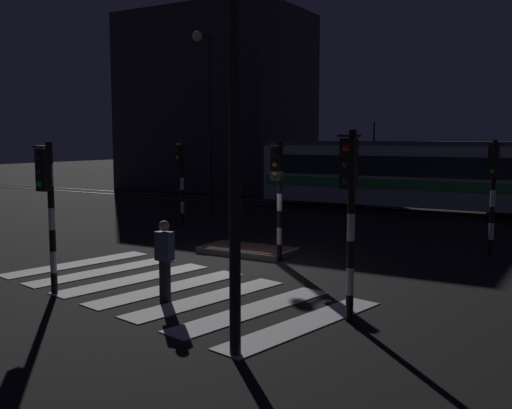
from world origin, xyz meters
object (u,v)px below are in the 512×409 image
at_px(traffic_light_corner_far_right, 493,180).
at_px(pedestrian_waiting_at_kerb, 165,261).
at_px(street_lamp_near_kerb, 225,54).
at_px(street_lamp_trackside_left, 207,102).
at_px(tram, 421,175).
at_px(traffic_light_kerb_mid_left, 47,195).
at_px(traffic_light_corner_near_right, 350,197).
at_px(traffic_light_median_centre, 278,183).
at_px(traffic_light_corner_far_left, 181,170).

distance_m(traffic_light_corner_far_right, pedestrian_waiting_at_kerb, 9.97).
xyz_separation_m(traffic_light_corner_far_right, street_lamp_near_kerb, (-2.13, -10.57, 2.39)).
xyz_separation_m(street_lamp_trackside_left, tram, (8.05, 5.40, -3.21)).
height_order(traffic_light_kerb_mid_left, tram, tram).
xyz_separation_m(traffic_light_kerb_mid_left, traffic_light_corner_near_right, (6.27, 1.47, 0.14)).
bearing_deg(tram, pedestrian_waiting_at_kerb, -91.72).
bearing_deg(street_lamp_trackside_left, traffic_light_corner_far_right, -16.43).
bearing_deg(traffic_light_corner_near_right, traffic_light_kerb_mid_left, -166.83).
distance_m(street_lamp_near_kerb, tram, 20.01).
bearing_deg(traffic_light_corner_far_right, street_lamp_near_kerb, -101.39).
distance_m(street_lamp_trackside_left, pedestrian_waiting_at_kerb, 14.91).
bearing_deg(traffic_light_kerb_mid_left, traffic_light_median_centre, 65.15).
xyz_separation_m(traffic_light_corner_near_right, street_lamp_near_kerb, (-0.90, -2.69, 2.26)).
height_order(street_lamp_trackside_left, tram, street_lamp_trackside_left).
xyz_separation_m(traffic_light_corner_far_right, traffic_light_corner_near_right, (-1.23, -7.88, 0.13)).
bearing_deg(traffic_light_corner_near_right, pedestrian_waiting_at_kerb, -170.44).
height_order(traffic_light_kerb_mid_left, traffic_light_corner_far_right, traffic_light_corner_far_right).
height_order(traffic_light_corner_far_right, street_lamp_trackside_left, street_lamp_trackside_left).
height_order(tram, pedestrian_waiting_at_kerb, tram).
bearing_deg(tram, traffic_light_corner_far_left, -128.34).
bearing_deg(street_lamp_near_kerb, street_lamp_trackside_left, 126.11).
bearing_deg(traffic_light_corner_far_left, traffic_light_kerb_mid_left, -67.88).
bearing_deg(traffic_light_corner_far_left, pedestrian_waiting_at_kerb, -54.00).
bearing_deg(street_lamp_trackside_left, pedestrian_waiting_at_kerb, -58.36).
xyz_separation_m(tram, pedestrian_waiting_at_kerb, (-0.53, -17.61, -0.87)).
distance_m(traffic_light_kerb_mid_left, traffic_light_corner_far_right, 11.98).
bearing_deg(street_lamp_near_kerb, tram, 96.83).
bearing_deg(street_lamp_near_kerb, traffic_light_kerb_mid_left, 167.16).
relative_size(traffic_light_median_centre, street_lamp_trackside_left, 0.42).
xyz_separation_m(traffic_light_corner_near_right, tram, (-3.26, 16.97, -0.59)).
xyz_separation_m(traffic_light_median_centre, traffic_light_kerb_mid_left, (-2.58, -5.57, 0.02)).
height_order(street_lamp_near_kerb, street_lamp_trackside_left, street_lamp_trackside_left).
bearing_deg(traffic_light_median_centre, pedestrian_waiting_at_kerb, -91.10).
height_order(traffic_light_kerb_mid_left, traffic_light_corner_far_left, traffic_light_kerb_mid_left).
relative_size(traffic_light_median_centre, traffic_light_corner_far_left, 1.01).
relative_size(traffic_light_corner_far_left, tram, 0.21).
distance_m(traffic_light_corner_far_right, street_lamp_near_kerb, 11.04).
relative_size(traffic_light_kerb_mid_left, street_lamp_near_kerb, 0.46).
distance_m(traffic_light_kerb_mid_left, traffic_light_corner_far_left, 10.43).
bearing_deg(street_lamp_trackside_left, traffic_light_corner_near_right, -45.66).
relative_size(traffic_light_corner_far_right, traffic_light_corner_near_right, 0.94).
bearing_deg(street_lamp_trackside_left, traffic_light_kerb_mid_left, -68.89).
bearing_deg(traffic_light_corner_near_right, street_lamp_trackside_left, 134.34).
xyz_separation_m(traffic_light_corner_near_right, traffic_light_corner_far_left, (-10.20, 8.19, -0.18)).
distance_m(traffic_light_corner_far_left, pedestrian_waiting_at_kerb, 10.99).
distance_m(traffic_light_corner_near_right, street_lamp_trackside_left, 16.39).
bearing_deg(traffic_light_kerb_mid_left, traffic_light_corner_near_right, 13.17).
xyz_separation_m(traffic_light_kerb_mid_left, traffic_light_corner_far_right, (7.50, 9.34, 0.01)).
xyz_separation_m(traffic_light_kerb_mid_left, traffic_light_corner_far_left, (-3.93, 9.66, -0.04)).
xyz_separation_m(street_lamp_near_kerb, street_lamp_trackside_left, (-10.41, 14.27, 0.36)).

